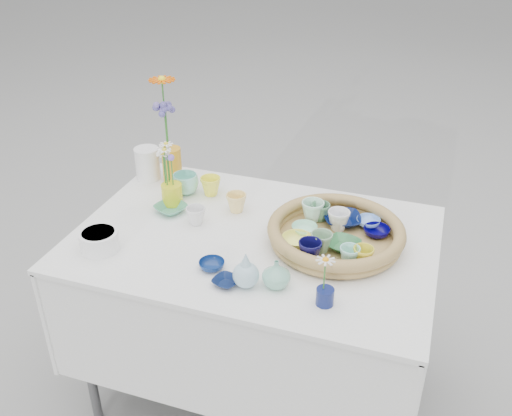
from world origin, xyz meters
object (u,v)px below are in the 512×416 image
(bud_vase_seafoam, at_px, (276,274))
(tall_vase_yellow, at_px, (172,165))
(display_table, at_px, (254,388))
(wicker_tray, at_px, (336,234))

(bud_vase_seafoam, height_order, tall_vase_yellow, tall_vase_yellow)
(display_table, relative_size, wicker_tray, 2.66)
(bud_vase_seafoam, bearing_deg, wicker_tray, 67.22)
(tall_vase_yellow, bearing_deg, wicker_tray, -18.19)
(display_table, distance_m, wicker_tray, 0.85)
(display_table, bearing_deg, wicker_tray, 10.12)
(display_table, height_order, wicker_tray, wicker_tray)
(wicker_tray, distance_m, tall_vase_yellow, 0.78)
(bud_vase_seafoam, bearing_deg, tall_vase_yellow, 138.80)
(wicker_tray, bearing_deg, bud_vase_seafoam, -112.78)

